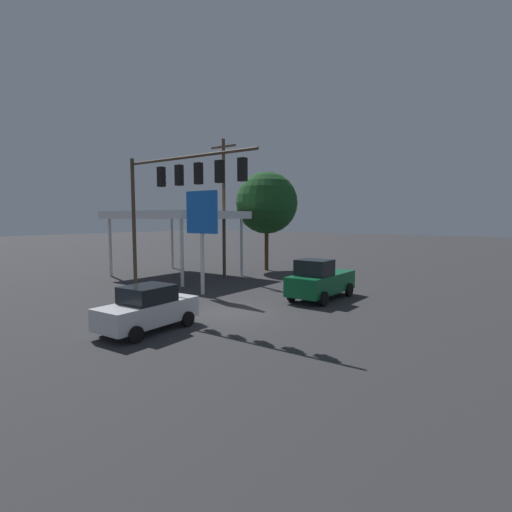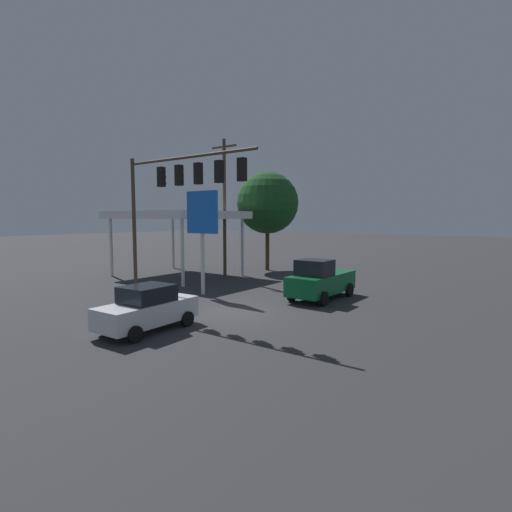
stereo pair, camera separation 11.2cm
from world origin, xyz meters
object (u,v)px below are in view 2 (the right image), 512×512
Objects in this scene: sedan_waiting at (147,308)px; street_tree at (267,203)px; price_sign at (202,218)px; pickup_parked at (320,281)px; utility_pole at (224,206)px; traffic_signal_assembly at (177,189)px.

sedan_waiting is 21.10m from street_tree.
sedan_waiting is (-3.75, 7.20, -3.79)m from price_sign.
price_sign is 8.96m from sedan_waiting.
utility_pole is at bearing -106.49° from pickup_parked.
utility_pole reaches higher than pickup_parked.
pickup_parked is at bearing -120.85° from traffic_signal_assembly.
price_sign is at bearing -155.12° from sedan_waiting.
sedan_waiting is 10.62m from pickup_parked.
street_tree is (0.00, -5.89, 0.39)m from utility_pole.
price_sign is 1.23× the size of pickup_parked.
price_sign is 0.72× the size of street_tree.
price_sign is at bearing 106.21° from street_tree.
utility_pole is 7.05m from price_sign.
price_sign is 12.52m from street_tree.
street_tree is (10.05, -8.91, 4.99)m from pickup_parked.
price_sign is (-3.47, 6.06, -0.97)m from utility_pole.
pickup_parked is at bearing -155.17° from price_sign.
utility_pole is at bearing -154.06° from sedan_waiting.
traffic_signal_assembly is 1.91× the size of sedan_waiting.
traffic_signal_assembly is 0.79× the size of utility_pole.
price_sign is at bearing -64.94° from pickup_parked.
sedan_waiting is at bearing 114.80° from traffic_signal_assembly.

